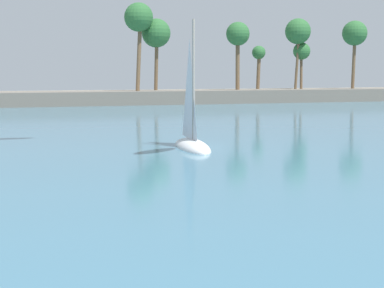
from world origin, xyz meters
The scene contains 3 objects.
sea centered at (0.00, 61.37, 0.03)m, with size 220.00×110.58×0.06m, color teal.
palm_headland centered at (5.09, 76.65, 2.73)m, with size 118.67×6.00×13.00m.
sailboat_mid_bay centered at (4.54, 32.48, 0.78)m, with size 1.78×5.56×8.01m.
Camera 1 is at (-5.34, -2.12, 4.77)m, focal length 57.62 mm.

